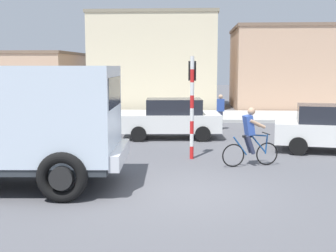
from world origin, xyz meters
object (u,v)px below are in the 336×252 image
at_px(car_red_near, 171,118).
at_px(car_white_mid, 335,128).
at_px(truck_foreground, 7,118).
at_px(pedestrian_near_kerb, 220,111).
at_px(traffic_light_pole, 192,93).
at_px(cyclist, 250,137).

height_order(car_red_near, car_white_mid, same).
relative_size(truck_foreground, car_white_mid, 1.31).
bearing_deg(truck_foreground, pedestrian_near_kerb, 60.60).
bearing_deg(traffic_light_pole, car_white_mid, 15.22).
bearing_deg(car_red_near, pedestrian_near_kerb, 50.45).
height_order(traffic_light_pole, car_red_near, traffic_light_pole).
xyz_separation_m(car_red_near, car_white_mid, (5.66, -2.60, 0.00)).
relative_size(truck_foreground, traffic_light_pole, 1.73).
distance_m(cyclist, pedestrian_near_kerb, 7.49).
xyz_separation_m(truck_foreground, cyclist, (6.07, 2.54, -0.80)).
height_order(car_white_mid, pedestrian_near_kerb, pedestrian_near_kerb).
distance_m(traffic_light_pole, car_white_mid, 5.14).
distance_m(car_red_near, pedestrian_near_kerb, 3.33).
xyz_separation_m(truck_foreground, car_white_mid, (9.18, 4.85, -0.85)).
distance_m(truck_foreground, car_red_near, 8.28).
bearing_deg(truck_foreground, traffic_light_pole, 39.03).
distance_m(cyclist, traffic_light_pole, 2.31).
bearing_deg(pedestrian_near_kerb, car_red_near, -129.55).
distance_m(traffic_light_pole, pedestrian_near_kerb, 6.71).
xyz_separation_m(car_red_near, pedestrian_near_kerb, (2.12, 2.57, 0.03)).
xyz_separation_m(traffic_light_pole, car_white_mid, (4.81, 1.31, -1.25)).
height_order(cyclist, traffic_light_pole, traffic_light_pole).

